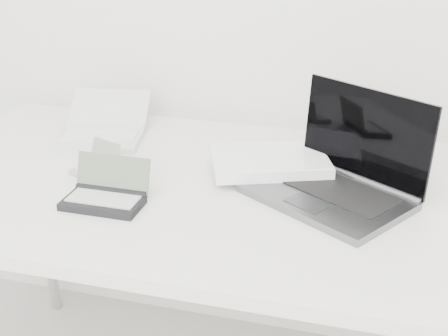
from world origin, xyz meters
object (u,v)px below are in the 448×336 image
(desk, at_px, (241,205))
(laptop_large, at_px, (310,172))
(netbook_open_white, at_px, (102,130))
(palmtop_charcoal, at_px, (106,195))

(desk, distance_m, laptop_large, 0.17)
(desk, height_order, netbook_open_white, netbook_open_white)
(desk, height_order, laptop_large, laptop_large)
(netbook_open_white, relative_size, palmtop_charcoal, 1.84)
(palmtop_charcoal, bearing_deg, laptop_large, 26.44)
(palmtop_charcoal, bearing_deg, desk, 31.06)
(desk, xyz_separation_m, palmtop_charcoal, (-0.26, -0.15, 0.06))
(desk, bearing_deg, laptop_large, 16.93)
(desk, relative_size, laptop_large, 3.12)
(netbook_open_white, bearing_deg, laptop_large, -26.19)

